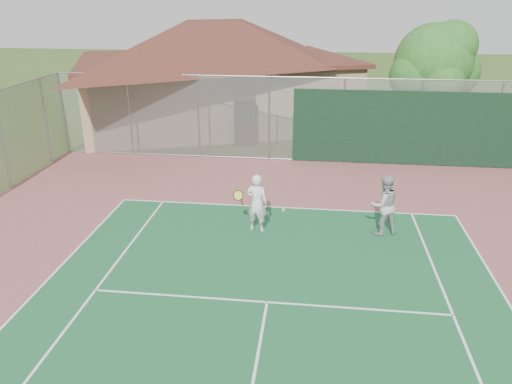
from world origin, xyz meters
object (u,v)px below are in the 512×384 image
Objects in this scene: clubhouse at (215,63)px; player_white_front at (256,203)px; bleachers at (150,129)px; player_grey_back at (383,205)px; tree at (435,65)px.

clubhouse is 9.69× the size of player_white_front.
player_white_front is at bearing -67.53° from bleachers.
clubhouse is 5.44m from bleachers.
bleachers is 1.66× the size of player_grey_back.
player_white_front is at bearing -94.73° from clubhouse.
tree reaches higher than bleachers.
player_white_front is 3.68m from player_grey_back.
player_white_front is (-6.69, -9.72, -2.79)m from tree.
player_white_front reaches higher than bleachers.
player_grey_back is (-3.03, -9.47, -2.78)m from tree.
player_grey_back is at bearing -80.87° from clubhouse.
bleachers is 13.41m from player_grey_back.
player_white_front is at bearing -124.56° from tree.
bleachers is at bearing -177.84° from tree.
tree is 3.09× the size of player_grey_back.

